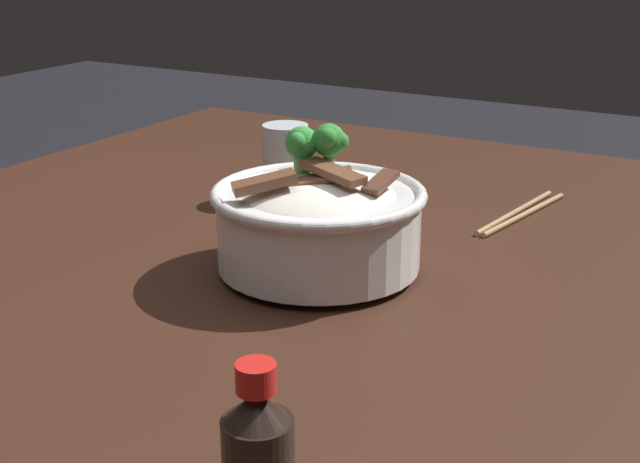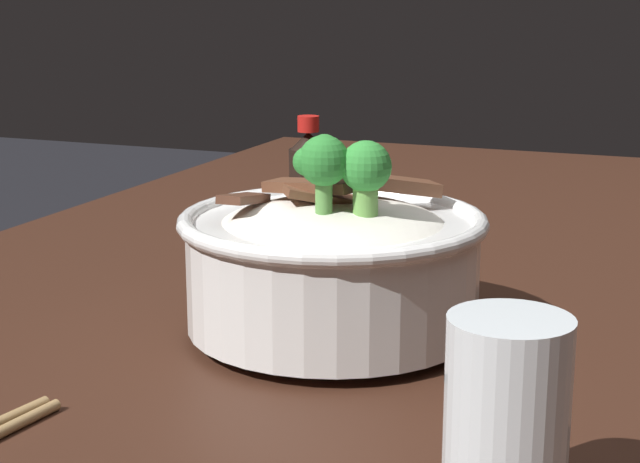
% 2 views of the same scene
% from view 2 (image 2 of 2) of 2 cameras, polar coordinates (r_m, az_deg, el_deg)
% --- Properties ---
extents(dining_table, '(1.58, 1.07, 0.79)m').
position_cam_2_polar(dining_table, '(0.87, 9.43, -8.36)').
color(dining_table, '#381E14').
rests_on(dining_table, ground).
extents(rice_bowl, '(0.23, 0.23, 0.16)m').
position_cam_2_polar(rice_bowl, '(0.73, 0.74, -1.41)').
color(rice_bowl, white).
rests_on(rice_bowl, dining_table).
extents(drinking_glass, '(0.06, 0.06, 0.10)m').
position_cam_2_polar(drinking_glass, '(0.50, 10.63, -11.09)').
color(drinking_glass, white).
rests_on(drinking_glass, dining_table).
extents(soy_sauce_bottle, '(0.05, 0.05, 0.11)m').
position_cam_2_polar(soy_sauce_bottle, '(1.14, -0.67, 3.50)').
color(soy_sauce_bottle, black).
rests_on(soy_sauce_bottle, dining_table).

